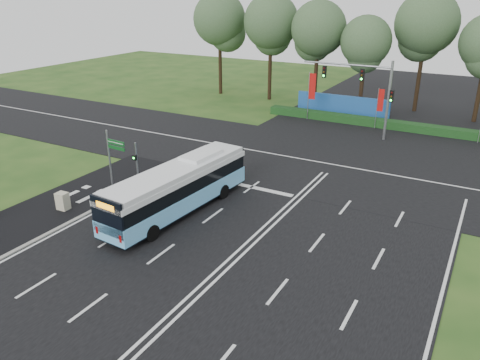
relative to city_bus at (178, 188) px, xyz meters
The scene contains 15 objects.
ground 5.65m from the city_bus, ahead, with size 120.00×120.00×0.00m, color #224918.
road_main 5.65m from the city_bus, ahead, with size 20.00×120.00×0.04m, color black.
road_cross 13.73m from the city_bus, 66.70° to the left, with size 120.00×14.00×0.05m, color black.
bike_path 7.68m from the city_bus, 160.83° to the right, with size 5.00×18.00×0.06m, color black.
kerb_strip 5.53m from the city_bus, 152.30° to the right, with size 0.25×18.00×0.12m, color gray.
city_bus is the anchor object (origin of this frame).
pedestrian_signal 5.15m from the city_bus, 158.94° to the left, with size 0.27×0.41×3.18m.
street_sign 6.04m from the city_bus, behind, with size 1.60×0.21×4.11m.
utility_cabinet 7.26m from the city_bus, 153.45° to the right, with size 0.69×0.57×1.15m, color beige.
banner_flag_left 24.43m from the city_bus, 92.42° to the left, with size 0.72×0.13×4.88m.
banner_flag_mid 25.02m from the city_bus, 76.15° to the left, with size 0.59×0.11×3.98m.
traffic_light_gantry 21.98m from the city_bus, 75.08° to the left, with size 8.41×0.28×7.00m.
hedge 25.63m from the city_bus, 77.83° to the left, with size 22.00×1.20×0.80m, color #143513.
blue_hoarding 27.57m from the city_bus, 87.10° to the left, with size 10.00×0.30×2.20m, color #1C509B.
eucalyptus_row 33.05m from the city_bus, 77.21° to the left, with size 54.39×10.05×12.64m.
Camera 1 is at (10.38, -21.18, 12.72)m, focal length 35.00 mm.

